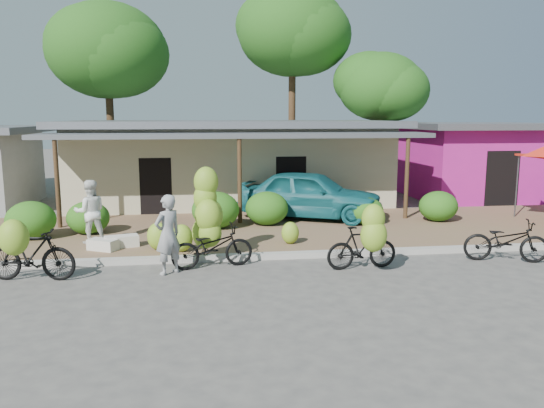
{
  "coord_description": "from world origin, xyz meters",
  "views": [
    {
      "loc": [
        -1.25,
        -10.74,
        3.52
      ],
      "look_at": [
        0.64,
        3.15,
        1.2
      ],
      "focal_mm": 35.0,
      "sensor_mm": 36.0,
      "label": 1
    }
  ],
  "objects": [
    {
      "name": "hedge_3",
      "position": [
        0.82,
        5.63,
        0.65
      ],
      "size": [
        1.36,
        1.23,
        1.06
      ],
      "primitive_type": "ellipsoid",
      "color": "#225D15",
      "rests_on": "sidewalk"
    },
    {
      "name": "bike_left",
      "position": [
        -4.93,
        0.85,
        0.67
      ],
      "size": [
        2.01,
        1.32,
        1.48
      ],
      "rotation": [
        0.0,
        0.0,
        1.41
      ],
      "color": "black",
      "rests_on": "ground"
    },
    {
      "name": "bike_right",
      "position": [
        2.46,
        0.66,
        0.69
      ],
      "size": [
        1.74,
        1.21,
        1.64
      ],
      "rotation": [
        0.0,
        0.0,
        1.66
      ],
      "color": "black",
      "rests_on": "ground"
    },
    {
      "name": "loose_banana_a",
      "position": [
        -1.75,
        2.57,
        0.47
      ],
      "size": [
        0.56,
        0.48,
        0.7
      ],
      "primitive_type": "ellipsoid",
      "color": "#9AB42D",
      "rests_on": "sidewalk"
    },
    {
      "name": "hedge_1",
      "position": [
        -4.53,
        5.05,
        0.6
      ],
      "size": [
        1.23,
        1.11,
        0.96
      ],
      "primitive_type": "ellipsoid",
      "color": "#225D15",
      "rests_on": "sidewalk"
    },
    {
      "name": "bystander",
      "position": [
        -4.21,
        3.83,
        0.98
      ],
      "size": [
        0.97,
        0.83,
        1.73
      ],
      "primitive_type": "imported",
      "rotation": [
        0.0,
        0.0,
        3.38
      ],
      "color": "white",
      "rests_on": "sidewalk"
    },
    {
      "name": "bike_far_right",
      "position": [
        6.13,
        0.99,
        0.52
      ],
      "size": [
        2.09,
        1.26,
        1.04
      ],
      "rotation": [
        0.0,
        0.0,
        1.26
      ],
      "color": "black",
      "rests_on": "ground"
    },
    {
      "name": "sack_far",
      "position": [
        -3.78,
        3.0,
        0.26
      ],
      "size": [
        0.84,
        0.69,
        0.28
      ],
      "primitive_type": "cube",
      "rotation": [
        0.0,
        0.0,
        -0.49
      ],
      "color": "silver",
      "rests_on": "sidewalk"
    },
    {
      "name": "hedge_4",
      "position": [
        3.95,
        5.29,
        0.56
      ],
      "size": [
        1.12,
        1.01,
        0.87
      ],
      "primitive_type": "ellipsoid",
      "color": "#225D15",
      "rests_on": "sidewalk"
    },
    {
      "name": "bike_center",
      "position": [
        -1.06,
        1.64,
        0.88
      ],
      "size": [
        2.03,
        1.36,
        2.34
      ],
      "rotation": [
        0.0,
        0.0,
        1.76
      ],
      "color": "black",
      "rests_on": "ground"
    },
    {
      "name": "curb",
      "position": [
        0.0,
        2.0,
        0.07
      ],
      "size": [
        60.0,
        0.25,
        0.15
      ],
      "primitive_type": "cube",
      "color": "#A8A399",
      "rests_on": "ground"
    },
    {
      "name": "tree_far_center",
      "position": [
        -5.69,
        16.11,
        6.7
      ],
      "size": [
        5.71,
        5.63,
        8.85
      ],
      "color": "#4D351F",
      "rests_on": "ground"
    },
    {
      "name": "hedge_5",
      "position": [
        6.47,
        5.47,
        0.62
      ],
      "size": [
        1.27,
        1.14,
        0.99
      ],
      "primitive_type": "ellipsoid",
      "color": "#225D15",
      "rests_on": "sidewalk"
    },
    {
      "name": "vendor",
      "position": [
        -2.0,
        1.05,
        0.91
      ],
      "size": [
        0.79,
        0.75,
        1.82
      ],
      "primitive_type": "imported",
      "rotation": [
        0.0,
        0.0,
        3.81
      ],
      "color": "gray",
      "rests_on": "ground"
    },
    {
      "name": "hedge_2",
      "position": [
        -0.81,
        5.33,
        0.69
      ],
      "size": [
        1.45,
        1.31,
        1.13
      ],
      "primitive_type": "ellipsoid",
      "color": "#225D15",
      "rests_on": "sidewalk"
    },
    {
      "name": "hedge_0",
      "position": [
        -5.99,
        4.61,
        0.65
      ],
      "size": [
        1.37,
        1.23,
        1.06
      ],
      "primitive_type": "ellipsoid",
      "color": "#225D15",
      "rests_on": "sidewalk"
    },
    {
      "name": "loose_banana_c",
      "position": [
        1.12,
        3.03,
        0.42
      ],
      "size": [
        0.48,
        0.41,
        0.6
      ],
      "primitive_type": "ellipsoid",
      "color": "#9AB42D",
      "rests_on": "sidewalk"
    },
    {
      "name": "shop_pink",
      "position": [
        10.5,
        10.99,
        1.67
      ],
      "size": [
        6.0,
        6.0,
        3.25
      ],
      "color": "#BF1D87",
      "rests_on": "ground"
    },
    {
      "name": "sack_near",
      "position": [
        -3.34,
        3.27,
        0.27
      ],
      "size": [
        0.93,
        0.63,
        0.3
      ],
      "primitive_type": "cube",
      "rotation": [
        0.0,
        0.0,
        0.29
      ],
      "color": "silver",
      "rests_on": "sidewalk"
    },
    {
      "name": "shop_main",
      "position": [
        0.0,
        10.93,
        1.72
      ],
      "size": [
        13.0,
        8.5,
        3.35
      ],
      "color": "#BFB591",
      "rests_on": "ground"
    },
    {
      "name": "tree_center_right",
      "position": [
        3.31,
        16.61,
        7.81
      ],
      "size": [
        5.61,
        5.52,
        9.92
      ],
      "color": "#4D351F",
      "rests_on": "ground"
    },
    {
      "name": "sidewalk",
      "position": [
        0.0,
        5.0,
        0.06
      ],
      "size": [
        60.0,
        6.0,
        0.12
      ],
      "primitive_type": "cube",
      "color": "brown",
      "rests_on": "ground"
    },
    {
      "name": "ground",
      "position": [
        0.0,
        0.0,
        0.0
      ],
      "size": [
        100.0,
        100.0,
        0.0
      ],
      "primitive_type": "plane",
      "color": "#4A4745",
      "rests_on": "ground"
    },
    {
      "name": "teal_van",
      "position": [
        2.41,
        6.54,
        0.93
      ],
      "size": [
        5.14,
        3.76,
        1.63
      ],
      "primitive_type": "imported",
      "rotation": [
        0.0,
        0.0,
        1.14
      ],
      "color": "#176068",
      "rests_on": "sidewalk"
    },
    {
      "name": "tree_near_right",
      "position": [
        7.31,
        14.61,
        5.04
      ],
      "size": [
        4.29,
        4.1,
        6.63
      ],
      "color": "#4D351F",
      "rests_on": "ground"
    },
    {
      "name": "loose_banana_b",
      "position": [
        -2.35,
        2.82,
        0.48
      ],
      "size": [
        0.58,
        0.49,
        0.72
      ],
      "primitive_type": "ellipsoid",
      "color": "#9AB42D",
      "rests_on": "sidewalk"
    }
  ]
}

